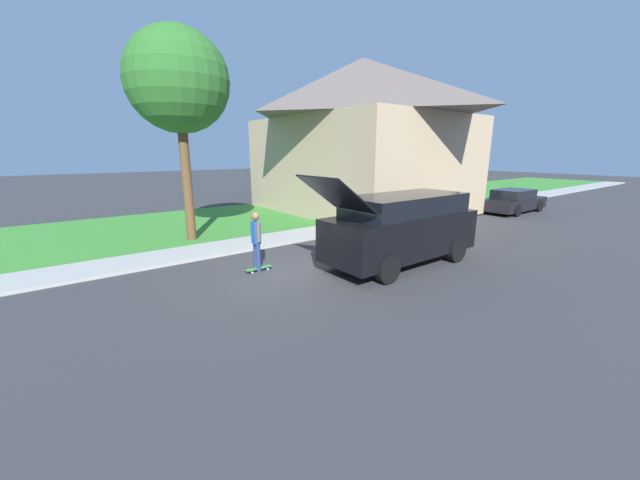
# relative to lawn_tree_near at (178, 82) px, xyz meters

# --- Properties ---
(ground_plane) EXTENTS (120.00, 120.00, 0.00)m
(ground_plane) POSITION_rel_lawn_tree_near_xyz_m (5.46, 0.99, -5.87)
(ground_plane) COLOR #333335
(lawn) EXTENTS (10.00, 80.00, 0.08)m
(lawn) POSITION_rel_lawn_tree_near_xyz_m (-2.54, 6.99, -5.83)
(lawn) COLOR #387F2D
(lawn) RESTS_ON ground_plane
(sidewalk) EXTENTS (1.80, 80.00, 0.10)m
(sidewalk) POSITION_rel_lawn_tree_near_xyz_m (1.86, 6.99, -5.82)
(sidewalk) COLOR #9E9E99
(sidewalk) RESTS_ON ground_plane
(house) EXTENTS (11.77, 9.58, 8.40)m
(house) POSITION_rel_lawn_tree_near_xyz_m (-1.66, 10.61, -1.43)
(house) COLOR tan
(house) RESTS_ON lawn
(lawn_tree_near) EXTENTS (3.65, 3.65, 7.66)m
(lawn_tree_near) POSITION_rel_lawn_tree_near_xyz_m (0.00, 0.00, 0.00)
(lawn_tree_near) COLOR brown
(lawn_tree_near) RESTS_ON lawn
(suv_parked) EXTENTS (2.11, 5.92, 2.88)m
(suv_parked) POSITION_rel_lawn_tree_near_xyz_m (6.94, 4.29, -4.69)
(suv_parked) COLOR black
(suv_parked) RESTS_ON ground_plane
(car_down_street) EXTENTS (1.95, 4.59, 1.33)m
(car_down_street) POSITION_rel_lawn_tree_near_xyz_m (4.35, 17.24, -5.23)
(car_down_street) COLOR black
(car_down_street) RESTS_ON ground_plane
(skateboarder) EXTENTS (0.41, 0.23, 1.76)m
(skateboarder) POSITION_rel_lawn_tree_near_xyz_m (4.82, 0.37, -4.89)
(skateboarder) COLOR navy
(skateboarder) RESTS_ON ground_plane
(skateboard) EXTENTS (0.21, 0.83, 0.10)m
(skateboard) POSITION_rel_lawn_tree_near_xyz_m (4.85, 0.39, -5.79)
(skateboard) COLOR #337F3D
(skateboard) RESTS_ON ground_plane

